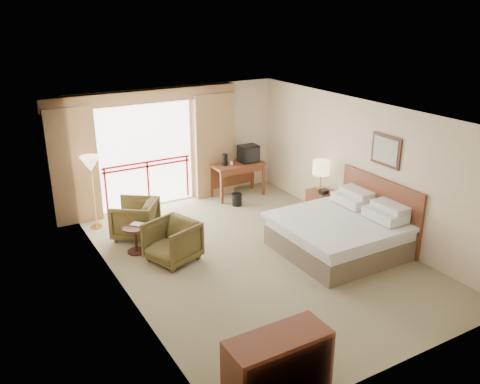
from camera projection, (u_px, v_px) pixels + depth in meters
floor at (256, 256)px, 9.49m from camera, size 7.00×7.00×0.00m
ceiling at (258, 114)px, 8.55m from camera, size 7.00×7.00×0.00m
wall_back at (178, 144)px, 11.86m from camera, size 5.00×0.00×5.00m
wall_front at (409, 274)px, 6.18m from camera, size 5.00×0.00×5.00m
wall_left at (120, 216)px, 7.85m from camera, size 0.00×7.00×7.00m
wall_right at (363, 167)px, 10.20m from camera, size 0.00×7.00×7.00m
balcony_door at (146, 156)px, 11.52m from camera, size 2.40×0.00×2.40m
balcony_railing at (148, 172)px, 11.64m from camera, size 2.09×0.03×1.02m
curtain_left at (73, 166)px, 10.62m from camera, size 1.00×0.26×2.50m
curtain_right at (213, 145)px, 12.17m from camera, size 1.00×0.26×2.50m
valance at (144, 97)px, 10.97m from camera, size 4.40×0.22×0.28m
hvac_vent at (227, 97)px, 12.10m from camera, size 0.50×0.04×0.50m
bed at (340, 233)px, 9.58m from camera, size 2.13×2.06×0.97m
headboard at (379, 210)px, 9.94m from camera, size 0.06×2.10×1.30m
framed_art at (386, 151)px, 9.52m from camera, size 0.04×0.72×0.60m
nightstand at (320, 204)px, 11.10m from camera, size 0.46×0.55×0.63m
table_lamp at (321, 168)px, 10.86m from camera, size 0.37×0.37×0.65m
phone at (324, 192)px, 10.84m from camera, size 0.19×0.15×0.08m
desk at (237, 170)px, 12.33m from camera, size 1.27×0.61×0.83m
tv at (249, 154)px, 12.28m from camera, size 0.45×0.36×0.41m
coffee_maker at (225, 160)px, 12.00m from camera, size 0.13×0.13×0.29m
cup at (231, 163)px, 12.07m from camera, size 0.08×0.08×0.10m
wastebasket at (237, 199)px, 11.85m from camera, size 0.30×0.30×0.29m
armchair_far at (136, 236)px, 10.31m from camera, size 1.17×1.17×0.77m
armchair_near at (173, 260)px, 9.35m from camera, size 1.07×1.05×0.76m
side_table at (136, 235)px, 9.53m from camera, size 0.49×0.49×0.53m
book at (135, 226)px, 9.47m from camera, size 0.27×0.28×0.02m
floor_lamp at (90, 167)px, 10.27m from camera, size 0.40×0.40×1.56m
dresser at (278, 367)px, 5.98m from camera, size 1.26×0.54×0.84m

